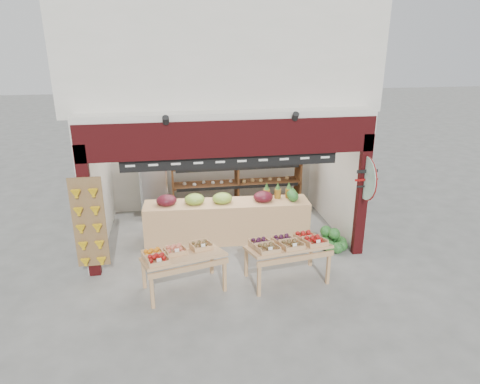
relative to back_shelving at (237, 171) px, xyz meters
The scene contains 11 objects.
ground 2.02m from the back_shelving, 108.45° to the right, with size 60.00×60.00×0.00m, color slate.
shop_structure 2.76m from the back_shelving, behind, with size 6.36×5.12×5.40m.
banana_board 4.23m from the back_shelving, 140.11° to the right, with size 0.60×0.15×1.80m.
gift_sign 3.53m from the back_shelving, 50.16° to the right, with size 0.04×0.93×0.92m.
back_shelving is the anchor object (origin of this frame).
refrigerator 2.15m from the back_shelving, behind, with size 0.69×0.69×1.78m, color silver.
cardboard_stack 2.05m from the back_shelving, 156.36° to the right, with size 0.96×0.70×0.59m.
mid_counter 1.70m from the back_shelving, 108.02° to the right, with size 3.77×0.94×1.16m.
display_table_left 3.82m from the back_shelving, 115.88° to the right, with size 1.61×1.14×0.95m.
display_table_right 3.47m from the back_shelving, 82.97° to the right, with size 1.61×1.04×0.97m.
watermelon_pile 3.10m from the back_shelving, 52.32° to the right, with size 0.67×0.64×0.49m.
Camera 1 is at (-1.14, -8.88, 4.42)m, focal length 32.00 mm.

